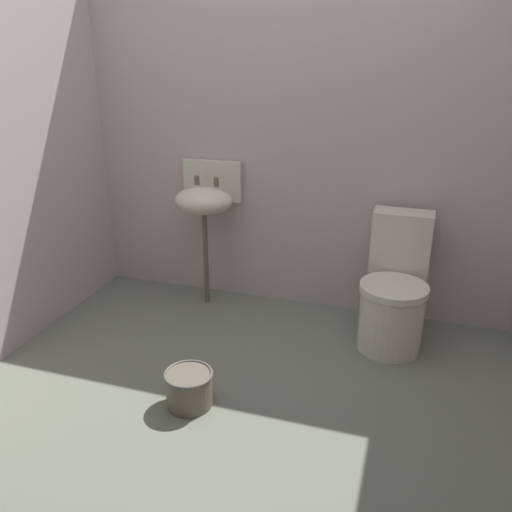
# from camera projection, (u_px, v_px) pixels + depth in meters

# --- Properties ---
(ground_plane) EXTENTS (3.31, 2.84, 0.08)m
(ground_plane) POSITION_uv_depth(u_px,v_px,m) (238.00, 408.00, 2.77)
(ground_plane) COLOR slate
(wall_back) EXTENTS (3.31, 0.10, 2.20)m
(wall_back) POSITION_uv_depth(u_px,v_px,m) (300.00, 147.00, 3.47)
(wall_back) COLOR #BEAFAD
(wall_back) RESTS_ON ground
(toilet_near_wall) EXTENTS (0.41, 0.60, 0.78)m
(toilet_near_wall) POSITION_uv_depth(u_px,v_px,m) (394.00, 294.00, 3.21)
(toilet_near_wall) COLOR silver
(toilet_near_wall) RESTS_ON ground
(sink) EXTENTS (0.42, 0.35, 0.99)m
(sink) POSITION_uv_depth(u_px,v_px,m) (205.00, 199.00, 3.57)
(sink) COLOR #635C50
(sink) RESTS_ON ground
(bucket) EXTENTS (0.25, 0.25, 0.19)m
(bucket) POSITION_uv_depth(u_px,v_px,m) (189.00, 388.00, 2.70)
(bucket) COLOR #635C50
(bucket) RESTS_ON ground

